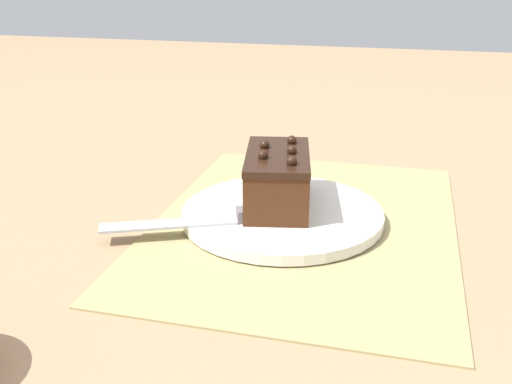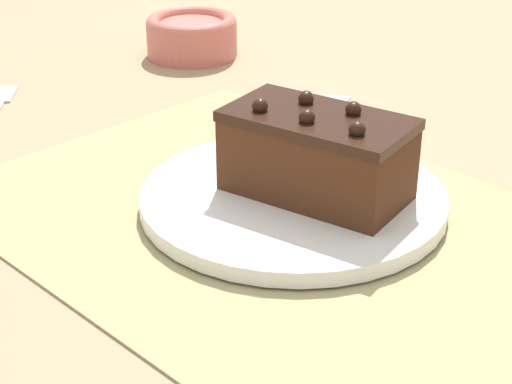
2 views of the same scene
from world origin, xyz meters
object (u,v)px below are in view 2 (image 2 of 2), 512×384
Objects in this scene: cake_plate at (289,197)px; serving_knife at (289,151)px; chocolate_cake at (317,154)px; small_bowl at (192,34)px.

serving_knife is at bearing -46.74° from cake_plate.
chocolate_cake is (-0.02, -0.01, 0.04)m from cake_plate.
serving_knife is at bearing 152.55° from small_bowl.
serving_knife is (0.04, -0.04, 0.01)m from cake_plate.
small_bowl reaches higher than serving_knife.
cake_plate is at bearing 27.99° from chocolate_cake.
cake_plate is 0.04m from chocolate_cake.
small_bowl is at bearing -27.89° from chocolate_cake.
serving_knife is 0.34m from small_bowl.
chocolate_cake reaches higher than serving_knife.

